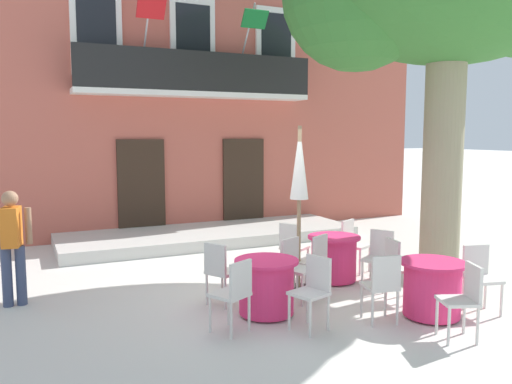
% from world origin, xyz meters
% --- Properties ---
extents(ground_plane, '(120.00, 120.00, 0.00)m').
position_xyz_m(ground_plane, '(0.00, 0.00, 0.00)').
color(ground_plane, silver).
extents(building_facade, '(13.00, 5.09, 7.50)m').
position_xyz_m(building_facade, '(0.66, 6.99, 3.75)').
color(building_facade, '#BC5B4C').
rests_on(building_facade, ground).
extents(entrance_step_platform, '(6.62, 2.18, 0.25)m').
position_xyz_m(entrance_step_platform, '(0.66, 3.91, 0.12)').
color(entrance_step_platform, silver).
rests_on(entrance_step_platform, ground).
extents(cafe_table_near_tree, '(0.86, 0.86, 0.76)m').
position_xyz_m(cafe_table_near_tree, '(1.43, -0.01, 0.39)').
color(cafe_table_near_tree, '#E52D66').
rests_on(cafe_table_near_tree, ground).
extents(cafe_chair_near_tree_0, '(0.54, 0.54, 0.91)m').
position_xyz_m(cafe_chair_near_tree_0, '(0.79, -0.42, 0.53)').
color(cafe_chair_near_tree_0, silver).
rests_on(cafe_chair_near_tree_0, ground).
extents(cafe_chair_near_tree_1, '(0.55, 0.55, 0.91)m').
position_xyz_m(cafe_chair_near_tree_1, '(1.87, -0.62, 0.53)').
color(cafe_chair_near_tree_1, silver).
rests_on(cafe_chair_near_tree_1, ground).
extents(cafe_chair_near_tree_2, '(0.53, 0.53, 0.91)m').
position_xyz_m(cafe_chair_near_tree_2, '(2.07, 0.38, 0.53)').
color(cafe_chair_near_tree_2, silver).
rests_on(cafe_chair_near_tree_2, ground).
extents(cafe_chair_near_tree_3, '(0.55, 0.55, 0.91)m').
position_xyz_m(cafe_chair_near_tree_3, '(0.98, 0.60, 0.53)').
color(cafe_chair_near_tree_3, silver).
rests_on(cafe_chair_near_tree_3, ground).
extents(cafe_table_middle, '(0.86, 0.86, 0.76)m').
position_xyz_m(cafe_table_middle, '(1.67, -1.98, 0.39)').
color(cafe_table_middle, '#E52D66').
rests_on(cafe_table_middle, ground).
extents(cafe_chair_middle_0, '(0.48, 0.48, 0.91)m').
position_xyz_m(cafe_chair_middle_0, '(2.42, -2.08, 0.53)').
color(cafe_chair_middle_0, silver).
rests_on(cafe_chair_middle_0, ground).
extents(cafe_chair_middle_1, '(0.47, 0.47, 0.91)m').
position_xyz_m(cafe_chair_middle_1, '(1.74, -1.23, 0.53)').
color(cafe_chair_middle_1, silver).
rests_on(cafe_chair_middle_1, ground).
extents(cafe_chair_middle_2, '(0.48, 0.48, 0.91)m').
position_xyz_m(cafe_chair_middle_2, '(0.92, -1.89, 0.53)').
color(cafe_chair_middle_2, silver).
rests_on(cafe_chair_middle_2, ground).
extents(cafe_chair_middle_3, '(0.52, 0.52, 0.91)m').
position_xyz_m(cafe_chair_middle_3, '(1.46, -2.71, 0.53)').
color(cafe_chair_middle_3, silver).
rests_on(cafe_chair_middle_3, ground).
extents(cafe_table_front, '(0.86, 0.86, 0.76)m').
position_xyz_m(cafe_table_front, '(-0.28, -0.98, 0.39)').
color(cafe_table_front, '#E52D66').
rests_on(cafe_table_front, ground).
extents(cafe_chair_front_0, '(0.54, 0.54, 0.91)m').
position_xyz_m(cafe_chair_front_0, '(-0.71, -0.36, 0.53)').
color(cafe_chair_front_0, silver).
rests_on(cafe_chair_front_0, ground).
extents(cafe_chair_front_1, '(0.54, 0.54, 0.91)m').
position_xyz_m(cafe_chair_front_1, '(-0.92, -1.38, 0.53)').
color(cafe_chair_front_1, silver).
rests_on(cafe_chair_front_1, ground).
extents(cafe_chair_front_2, '(0.51, 0.51, 0.91)m').
position_xyz_m(cafe_chair_front_2, '(0.03, -1.66, 0.53)').
color(cafe_chair_front_2, silver).
rests_on(cafe_chair_front_2, ground).
extents(cafe_chair_front_3, '(0.53, 0.53, 0.91)m').
position_xyz_m(cafe_chair_front_3, '(0.37, -0.60, 0.53)').
color(cafe_chair_front_3, silver).
rests_on(cafe_chair_front_3, ground).
extents(cafe_umbrella, '(0.44, 0.44, 2.55)m').
position_xyz_m(cafe_umbrella, '(0.60, -0.29, 1.67)').
color(cafe_umbrella, '#997A56').
rests_on(cafe_umbrella, ground).
extents(pedestrian_near_entrance, '(0.53, 0.38, 1.64)m').
position_xyz_m(pedestrian_near_entrance, '(-3.36, 0.86, 0.93)').
color(pedestrian_near_entrance, '#384260').
rests_on(pedestrian_near_entrance, ground).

